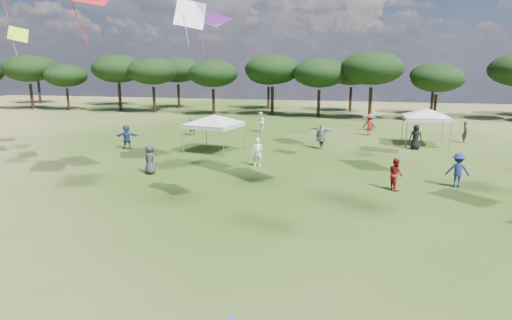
{
  "coord_description": "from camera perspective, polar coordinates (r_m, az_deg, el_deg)",
  "views": [
    {
      "loc": [
        2.5,
        -6.03,
        5.81
      ],
      "look_at": [
        -0.51,
        6.0,
        3.1
      ],
      "focal_mm": 30.0,
      "sensor_mm": 36.0,
      "label": 1
    }
  ],
  "objects": [
    {
      "name": "festival_crowd",
      "position": [
        32.2,
        9.15,
        3.33
      ],
      "size": [
        29.25,
        21.61,
        1.84
      ],
      "color": "#968E52",
      "rests_on": "ground"
    },
    {
      "name": "tree_line",
      "position": [
        53.43,
        14.2,
        11.53
      ],
      "size": [
        108.78,
        17.63,
        7.77
      ],
      "color": "black",
      "rests_on": "ground"
    },
    {
      "name": "tent_left",
      "position": [
        29.77,
        -5.65,
        5.8
      ],
      "size": [
        6.56,
        6.56,
        2.89
      ],
      "rotation": [
        0.0,
        0.0,
        -0.17
      ],
      "color": "gray",
      "rests_on": "ground"
    },
    {
      "name": "tent_right",
      "position": [
        34.55,
        21.84,
        6.2
      ],
      "size": [
        6.44,
        6.44,
        3.09
      ],
      "rotation": [
        0.0,
        0.0,
        0.01
      ],
      "color": "gray",
      "rests_on": "ground"
    }
  ]
}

